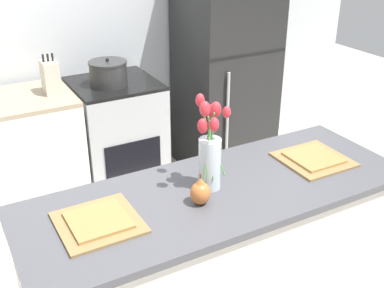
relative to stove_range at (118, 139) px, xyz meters
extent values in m
cube|color=silver|center=(-0.10, 0.40, 0.90)|extent=(5.20, 0.08, 2.70)
cube|color=silver|center=(-0.10, -1.60, -0.03)|extent=(1.76, 0.62, 0.85)
cube|color=#4C4C51|center=(-0.10, -1.60, 0.42)|extent=(1.80, 0.66, 0.03)
cube|color=#B2B5B7|center=(0.00, 0.00, -0.01)|extent=(0.60, 0.60, 0.88)
cube|color=black|center=(0.00, 0.00, 0.44)|extent=(0.60, 0.60, 0.02)
cube|color=black|center=(0.00, -0.30, -0.05)|extent=(0.42, 0.01, 0.29)
cube|color=black|center=(0.95, 0.00, 0.40)|extent=(0.68, 0.64, 1.71)
cube|color=black|center=(0.95, -0.32, 0.61)|extent=(0.67, 0.01, 0.01)
cylinder|color=#B2B5B7|center=(0.76, -0.34, 0.13)|extent=(0.02, 0.02, 0.74)
cylinder|color=silver|center=(-0.13, -1.56, 0.55)|extent=(0.10, 0.10, 0.24)
cylinder|color=#569E4C|center=(-0.12, -1.56, 0.64)|extent=(0.05, 0.01, 0.29)
ellipsoid|color=red|center=(-0.10, -1.56, 0.80)|extent=(0.05, 0.05, 0.07)
cylinder|color=#569E4C|center=(-0.12, -1.55, 0.63)|extent=(0.04, 0.05, 0.27)
ellipsoid|color=red|center=(-0.10, -1.53, 0.79)|extent=(0.04, 0.04, 0.07)
cylinder|color=#569E4C|center=(-0.13, -1.53, 0.65)|extent=(0.01, 0.12, 0.30)
ellipsoid|color=red|center=(-0.13, -1.48, 0.82)|extent=(0.04, 0.04, 0.06)
cylinder|color=#569E4C|center=(-0.14, -1.56, 0.60)|extent=(0.05, 0.03, 0.22)
ellipsoid|color=red|center=(-0.16, -1.54, 0.73)|extent=(0.05, 0.05, 0.07)
cylinder|color=#569E4C|center=(-0.14, -1.57, 0.66)|extent=(0.09, 0.08, 0.32)
ellipsoid|color=red|center=(-0.18, -1.61, 0.84)|extent=(0.04, 0.04, 0.07)
cylinder|color=#569E4C|center=(-0.13, -1.58, 0.62)|extent=(0.02, 0.07, 0.25)
ellipsoid|color=red|center=(-0.14, -1.61, 0.76)|extent=(0.04, 0.04, 0.06)
cylinder|color=#569E4C|center=(-0.11, -1.57, 0.64)|extent=(0.08, 0.07, 0.29)
ellipsoid|color=red|center=(-0.08, -1.61, 0.80)|extent=(0.03, 0.03, 0.05)
ellipsoid|color=#C66B33|center=(-0.23, -1.66, 0.48)|extent=(0.09, 0.09, 0.10)
cone|color=#C66B33|center=(-0.23, -1.66, 0.54)|extent=(0.05, 0.05, 0.04)
cylinder|color=brown|center=(-0.23, -1.66, 0.57)|extent=(0.01, 0.01, 0.02)
cube|color=olive|center=(-0.66, -1.59, 0.44)|extent=(0.32, 0.32, 0.01)
cube|color=#A37A42|center=(-0.66, -1.59, 0.45)|extent=(0.23, 0.23, 0.01)
cube|color=olive|center=(0.46, -1.59, 0.44)|extent=(0.32, 0.32, 0.01)
cube|color=#A37A42|center=(0.46, -1.59, 0.45)|extent=(0.23, 0.23, 0.01)
cylinder|color=#2D2D2D|center=(-0.05, -0.05, 0.53)|extent=(0.26, 0.26, 0.16)
cylinder|color=#2D2D2D|center=(-0.05, -0.05, 0.62)|extent=(0.27, 0.27, 0.01)
sphere|color=black|center=(-0.05, -0.05, 0.64)|extent=(0.02, 0.02, 0.02)
cube|color=beige|center=(-0.45, -0.02, 0.56)|extent=(0.10, 0.14, 0.22)
cylinder|color=black|center=(-0.48, -0.02, 0.70)|extent=(0.01, 0.01, 0.05)
cylinder|color=black|center=(-0.45, -0.02, 0.70)|extent=(0.01, 0.01, 0.05)
cylinder|color=black|center=(-0.42, -0.02, 0.70)|extent=(0.01, 0.01, 0.05)
camera|label=1|loc=(-1.10, -3.16, 1.56)|focal=45.00mm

